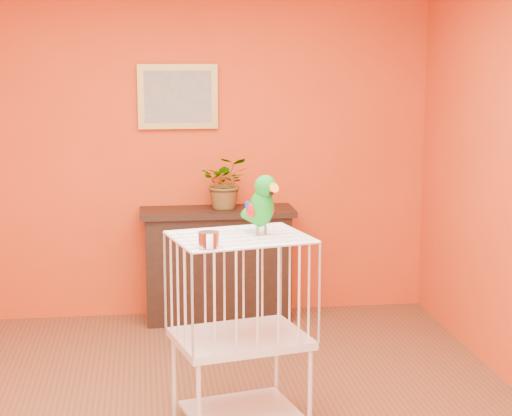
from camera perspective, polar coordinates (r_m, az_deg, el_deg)
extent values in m
plane|color=#DB4414|center=(6.78, -5.19, 3.62)|extent=(4.00, 0.00, 4.00)
plane|color=#DB4414|center=(2.37, -0.45, -8.57)|extent=(4.00, 0.00, 4.00)
cube|color=black|center=(6.75, -2.57, -3.97)|extent=(1.12, 0.37, 0.84)
cube|color=black|center=(6.66, -2.60, -0.26)|extent=(1.20, 0.43, 0.05)
cube|color=black|center=(6.59, -2.44, -4.32)|extent=(0.78, 0.02, 0.42)
cube|color=#4F1716|center=(6.71, -4.52, -4.90)|extent=(0.05, 0.17, 0.26)
cube|color=#354B25|center=(6.72, -3.88, -4.88)|extent=(0.05, 0.17, 0.26)
cube|color=#4F1716|center=(6.72, -3.17, -4.86)|extent=(0.05, 0.17, 0.26)
cube|color=#354B25|center=(6.73, -2.37, -4.83)|extent=(0.05, 0.17, 0.26)
cube|color=#4F1716|center=(6.74, -1.58, -4.81)|extent=(0.05, 0.17, 0.26)
imported|color=#26722D|center=(6.65, -2.03, 1.34)|extent=(0.42, 0.46, 0.32)
cube|color=#A2843A|center=(6.71, -5.24, 7.41)|extent=(0.62, 0.03, 0.50)
cube|color=gray|center=(6.70, -5.23, 7.40)|extent=(0.52, 0.01, 0.40)
cube|color=white|center=(4.96, -1.04, -13.34)|extent=(0.69, 0.59, 0.02)
cube|color=white|center=(4.81, -1.06, -8.69)|extent=(0.81, 0.69, 0.04)
cube|color=white|center=(4.65, -1.08, -1.96)|extent=(0.81, 0.69, 0.01)
cylinder|color=white|center=(4.59, -3.83, -13.20)|extent=(0.03, 0.03, 0.49)
cylinder|color=white|center=(4.80, 3.63, -12.14)|extent=(0.03, 0.03, 0.49)
cylinder|color=white|center=(5.03, -5.49, -11.11)|extent=(0.03, 0.03, 0.49)
cylinder|color=white|center=(5.22, 1.38, -10.26)|extent=(0.03, 0.03, 0.49)
cylinder|color=silver|center=(4.36, -3.16, -2.11)|extent=(0.11, 0.11, 0.08)
cylinder|color=#59544C|center=(4.68, 0.10, -1.55)|extent=(0.01, 0.01, 0.05)
cylinder|color=#59544C|center=(4.71, 0.63, -1.47)|extent=(0.01, 0.01, 0.05)
ellipsoid|color=#0D8F1B|center=(4.68, 0.37, -0.01)|extent=(0.20, 0.22, 0.24)
ellipsoid|color=#0D8F1B|center=(4.62, 0.63, 1.49)|extent=(0.16, 0.16, 0.12)
cone|color=orange|center=(4.58, 1.04, 1.24)|extent=(0.08, 0.09, 0.08)
cone|color=black|center=(4.60, 0.94, 1.00)|extent=(0.04, 0.04, 0.03)
sphere|color=black|center=(4.58, 0.37, 1.57)|extent=(0.02, 0.02, 0.02)
sphere|color=black|center=(4.63, 1.20, 1.65)|extent=(0.02, 0.02, 0.02)
ellipsoid|color=#A50C0C|center=(4.65, -0.38, -0.20)|extent=(0.06, 0.08, 0.08)
ellipsoid|color=navy|center=(4.72, 0.95, -0.04)|extent=(0.06, 0.08, 0.08)
cone|color=#0D8F1B|center=(4.76, -0.18, -0.82)|extent=(0.14, 0.18, 0.13)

